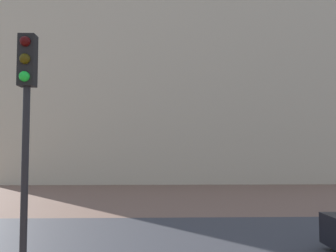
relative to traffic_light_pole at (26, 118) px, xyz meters
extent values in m
plane|color=brown|center=(2.22, 5.39, -3.32)|extent=(120.00, 120.00, 0.00)
cube|color=#38383D|center=(2.22, 4.92, -3.32)|extent=(120.00, 7.81, 0.00)
cube|color=beige|center=(3.88, 29.09, 5.29)|extent=(28.91, 13.32, 17.23)
cube|color=beige|center=(1.99, 29.09, 11.30)|extent=(4.28, 4.28, 29.25)
cylinder|color=beige|center=(-9.07, 23.93, 7.15)|extent=(2.80, 2.80, 20.95)
cylinder|color=beige|center=(16.84, 23.93, 6.86)|extent=(2.80, 2.80, 20.36)
cylinder|color=black|center=(0.00, 0.02, -1.39)|extent=(0.12, 0.12, 3.87)
cube|color=black|center=(0.00, 0.02, 0.99)|extent=(0.28, 0.24, 0.90)
sphere|color=#390606|center=(0.00, -0.11, 1.29)|extent=(0.18, 0.18, 0.18)
sphere|color=#3C3306|center=(0.00, -0.11, 0.99)|extent=(0.18, 0.18, 0.18)
sphere|color=green|center=(0.00, -0.11, 0.69)|extent=(0.18, 0.18, 0.18)
camera|label=1|loc=(2.25, -6.30, -0.52)|focal=39.32mm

